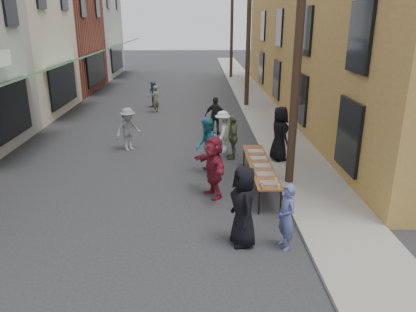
{
  "coord_description": "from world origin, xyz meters",
  "views": [
    {
      "loc": [
        1.44,
        -8.87,
        5.02
      ],
      "look_at": [
        1.7,
        2.02,
        1.3
      ],
      "focal_mm": 35.0,
      "sensor_mm": 36.0,
      "label": 1
    }
  ],
  "objects_px": {
    "utility_pole_far": "(232,24)",
    "catering_tray_sausage": "(269,184)",
    "guest_front_c": "(207,147)",
    "utility_pole_near": "(299,37)",
    "utility_pole_mid": "(249,28)",
    "server": "(280,134)",
    "guest_front_a": "(243,206)",
    "serving_table": "(260,165)"
  },
  "relations": [
    {
      "from": "server",
      "to": "serving_table",
      "type": "bearing_deg",
      "value": 140.39
    },
    {
      "from": "serving_table",
      "to": "server",
      "type": "height_order",
      "value": "server"
    },
    {
      "from": "utility_pole_far",
      "to": "guest_front_a",
      "type": "distance_m",
      "value": 27.83
    },
    {
      "from": "utility_pole_mid",
      "to": "guest_front_a",
      "type": "xyz_separation_m",
      "value": [
        -1.85,
        -15.54,
        -3.54
      ]
    },
    {
      "from": "utility_pole_far",
      "to": "serving_table",
      "type": "height_order",
      "value": "utility_pole_far"
    },
    {
      "from": "serving_table",
      "to": "guest_front_a",
      "type": "relative_size",
      "value": 2.08
    },
    {
      "from": "guest_front_a",
      "to": "guest_front_c",
      "type": "relative_size",
      "value": 0.99
    },
    {
      "from": "utility_pole_far",
      "to": "guest_front_a",
      "type": "xyz_separation_m",
      "value": [
        -1.85,
        -27.54,
        -3.54
      ]
    },
    {
      "from": "guest_front_a",
      "to": "catering_tray_sausage",
      "type": "bearing_deg",
      "value": 141.01
    },
    {
      "from": "catering_tray_sausage",
      "to": "guest_front_a",
      "type": "relative_size",
      "value": 0.26
    },
    {
      "from": "utility_pole_near",
      "to": "utility_pole_mid",
      "type": "height_order",
      "value": "same"
    },
    {
      "from": "catering_tray_sausage",
      "to": "serving_table",
      "type": "bearing_deg",
      "value": 90.0
    },
    {
      "from": "utility_pole_mid",
      "to": "server",
      "type": "relative_size",
      "value": 4.58
    },
    {
      "from": "catering_tray_sausage",
      "to": "guest_front_a",
      "type": "distance_m",
      "value": 1.93
    },
    {
      "from": "utility_pole_mid",
      "to": "serving_table",
      "type": "height_order",
      "value": "utility_pole_mid"
    },
    {
      "from": "utility_pole_far",
      "to": "server",
      "type": "xyz_separation_m",
      "value": [
        0.05,
        -21.9,
        -3.42
      ]
    },
    {
      "from": "guest_front_a",
      "to": "guest_front_c",
      "type": "bearing_deg",
      "value": 177.67
    },
    {
      "from": "utility_pole_mid",
      "to": "guest_front_a",
      "type": "relative_size",
      "value": 4.69
    },
    {
      "from": "utility_pole_mid",
      "to": "utility_pole_far",
      "type": "xyz_separation_m",
      "value": [
        0.0,
        12.0,
        0.0
      ]
    },
    {
      "from": "utility_pole_near",
      "to": "catering_tray_sausage",
      "type": "height_order",
      "value": "utility_pole_near"
    },
    {
      "from": "utility_pole_near",
      "to": "utility_pole_mid",
      "type": "bearing_deg",
      "value": 90.0
    },
    {
      "from": "utility_pole_far",
      "to": "serving_table",
      "type": "relative_size",
      "value": 2.25
    },
    {
      "from": "serving_table",
      "to": "guest_front_c",
      "type": "relative_size",
      "value": 2.07
    },
    {
      "from": "catering_tray_sausage",
      "to": "server",
      "type": "xyz_separation_m",
      "value": [
        1.02,
        3.93,
        0.29
      ]
    },
    {
      "from": "utility_pole_near",
      "to": "guest_front_c",
      "type": "distance_m",
      "value": 4.48
    },
    {
      "from": "utility_pole_near",
      "to": "utility_pole_mid",
      "type": "distance_m",
      "value": 12.0
    },
    {
      "from": "utility_pole_mid",
      "to": "catering_tray_sausage",
      "type": "height_order",
      "value": "utility_pole_mid"
    },
    {
      "from": "guest_front_c",
      "to": "server",
      "type": "relative_size",
      "value": 0.98
    },
    {
      "from": "utility_pole_far",
      "to": "catering_tray_sausage",
      "type": "height_order",
      "value": "utility_pole_far"
    },
    {
      "from": "utility_pole_near",
      "to": "guest_front_a",
      "type": "relative_size",
      "value": 4.69
    },
    {
      "from": "utility_pole_near",
      "to": "guest_front_a",
      "type": "height_order",
      "value": "utility_pole_near"
    },
    {
      "from": "utility_pole_far",
      "to": "guest_front_c",
      "type": "height_order",
      "value": "utility_pole_far"
    },
    {
      "from": "catering_tray_sausage",
      "to": "server",
      "type": "relative_size",
      "value": 0.25
    },
    {
      "from": "utility_pole_near",
      "to": "serving_table",
      "type": "height_order",
      "value": "utility_pole_near"
    },
    {
      "from": "utility_pole_near",
      "to": "catering_tray_sausage",
      "type": "xyz_separation_m",
      "value": [
        -0.97,
        -1.84,
        -3.71
      ]
    },
    {
      "from": "serving_table",
      "to": "catering_tray_sausage",
      "type": "height_order",
      "value": "catering_tray_sausage"
    },
    {
      "from": "serving_table",
      "to": "guest_front_a",
      "type": "height_order",
      "value": "guest_front_a"
    },
    {
      "from": "utility_pole_far",
      "to": "server",
      "type": "relative_size",
      "value": 4.58
    },
    {
      "from": "serving_table",
      "to": "utility_pole_mid",
      "type": "bearing_deg",
      "value": 85.45
    },
    {
      "from": "utility_pole_far",
      "to": "catering_tray_sausage",
      "type": "relative_size",
      "value": 18.0
    },
    {
      "from": "utility_pole_far",
      "to": "catering_tray_sausage",
      "type": "bearing_deg",
      "value": -92.15
    },
    {
      "from": "utility_pole_near",
      "to": "serving_table",
      "type": "relative_size",
      "value": 2.25
    }
  ]
}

